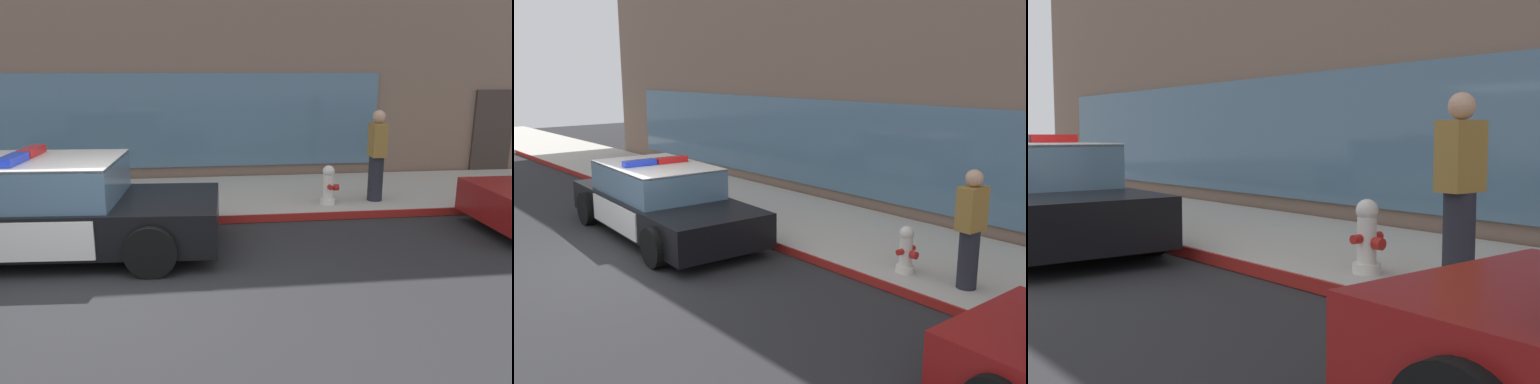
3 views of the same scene
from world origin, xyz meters
TOP-DOWN VIEW (x-y plane):
  - ground at (0.00, 0.00)m, footprint 48.00×48.00m
  - sidewalk at (0.00, 4.15)m, footprint 48.00×3.17m
  - curb_red_paint at (0.00, 2.55)m, footprint 28.80×0.04m
  - police_cruiser at (-1.25, 1.49)m, footprint 5.07×2.34m
  - fire_hydrant at (3.41, 3.08)m, footprint 0.34×0.39m
  - pedestrian_on_sidewalk at (4.36, 3.22)m, footprint 0.28×0.41m

SIDE VIEW (x-z plane):
  - ground at x=0.00m, z-range 0.00..0.00m
  - sidewalk at x=0.00m, z-range 0.00..0.15m
  - curb_red_paint at x=0.00m, z-range 0.01..0.14m
  - fire_hydrant at x=3.41m, z-range 0.14..0.86m
  - police_cruiser at x=-1.25m, z-range -0.07..1.43m
  - pedestrian_on_sidewalk at x=4.36m, z-range 0.16..1.87m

